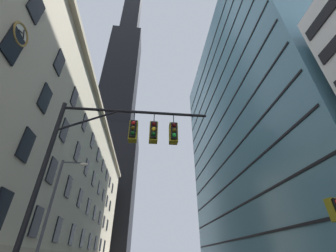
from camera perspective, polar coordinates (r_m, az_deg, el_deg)
station_building at (r=37.61m, az=-33.79°, el=-11.08°), size 18.43×63.32×23.60m
dark_skyscraper at (r=107.92m, az=-13.38°, el=6.77°), size 23.27×23.27×225.66m
glass_office_midrise at (r=47.24m, az=23.61°, el=0.73°), size 18.14×44.93×50.30m
traffic_signal_mast at (r=9.91m, az=-12.15°, el=-4.86°), size 7.28×0.63×7.83m
street_lamppost at (r=16.48m, az=-28.17°, el=-17.97°), size 1.91×0.32×7.45m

